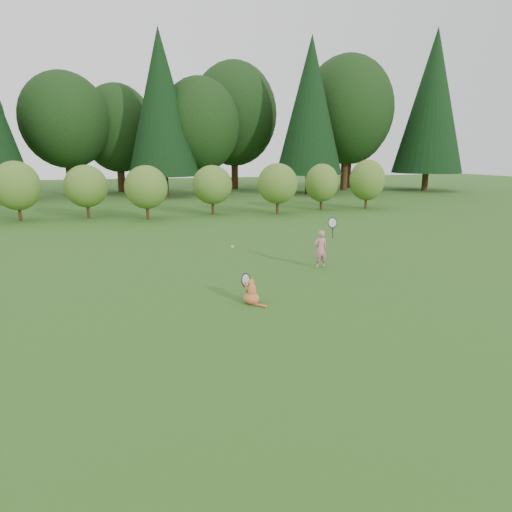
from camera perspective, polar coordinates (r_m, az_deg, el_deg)
name	(u,v)px	position (r m, az deg, el deg)	size (l,w,h in m)	color
ground	(257,296)	(9.33, 0.18, -5.36)	(100.00, 100.00, 0.00)	#214F16
shrub_row	(184,188)	(21.68, -9.59, 8.94)	(28.00, 3.00, 2.80)	#4B7C26
woodland_backdrop	(163,87)	(31.90, -12.30, 21.17)	(48.00, 10.00, 15.00)	black
child	(321,248)	(11.64, 8.66, 1.03)	(0.59, 0.39, 1.53)	#D27D8A
cat	(251,290)	(8.81, -0.65, -4.61)	(0.46, 0.74, 0.73)	#BD5E24
tennis_ball	(232,247)	(9.39, -3.19, 1.22)	(0.07, 0.07, 0.07)	#ADCF18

